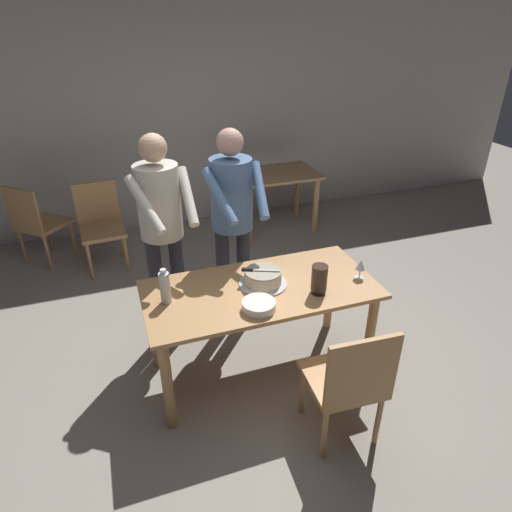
% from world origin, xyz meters
% --- Properties ---
extents(ground_plane, '(14.00, 14.00, 0.00)m').
position_xyz_m(ground_plane, '(0.00, 0.00, 0.00)').
color(ground_plane, gray).
extents(back_wall, '(10.00, 0.12, 2.70)m').
position_xyz_m(back_wall, '(0.00, 3.04, 1.35)').
color(back_wall, '#BCB7AD').
rests_on(back_wall, ground_plane).
extents(main_dining_table, '(1.62, 0.77, 0.75)m').
position_xyz_m(main_dining_table, '(0.00, 0.00, 0.63)').
color(main_dining_table, tan).
rests_on(main_dining_table, ground_plane).
extents(cake_on_platter, '(0.34, 0.34, 0.11)m').
position_xyz_m(cake_on_platter, '(0.03, 0.04, 0.80)').
color(cake_on_platter, silver).
rests_on(cake_on_platter, main_dining_table).
extents(cake_knife, '(0.26, 0.13, 0.02)m').
position_xyz_m(cake_knife, '(-0.04, 0.06, 0.87)').
color(cake_knife, silver).
rests_on(cake_knife, cake_on_platter).
extents(plate_stack, '(0.22, 0.22, 0.06)m').
position_xyz_m(plate_stack, '(-0.10, -0.24, 0.78)').
color(plate_stack, white).
rests_on(plate_stack, main_dining_table).
extents(wine_glass_near, '(0.08, 0.08, 0.14)m').
position_xyz_m(wine_glass_near, '(0.72, -0.11, 0.85)').
color(wine_glass_near, silver).
rests_on(wine_glass_near, main_dining_table).
extents(water_bottle, '(0.07, 0.07, 0.25)m').
position_xyz_m(water_bottle, '(-0.65, 0.04, 0.86)').
color(water_bottle, silver).
rests_on(water_bottle, main_dining_table).
extents(hurricane_lamp, '(0.11, 0.11, 0.21)m').
position_xyz_m(hurricane_lamp, '(0.35, -0.19, 0.86)').
color(hurricane_lamp, black).
rests_on(hurricane_lamp, main_dining_table).
extents(person_cutting_cake, '(0.47, 0.56, 1.72)m').
position_xyz_m(person_cutting_cake, '(-0.02, 0.60, 1.08)').
color(person_cutting_cake, '#2D2D38').
rests_on(person_cutting_cake, ground_plane).
extents(person_standing_beside, '(0.46, 0.57, 1.72)m').
position_xyz_m(person_standing_beside, '(-0.56, 0.63, 1.08)').
color(person_standing_beside, '#2D2D38').
rests_on(person_standing_beside, ground_plane).
extents(chair_near_side, '(0.46, 0.46, 0.90)m').
position_xyz_m(chair_near_side, '(0.29, -0.76, 0.49)').
color(chair_near_side, tan).
rests_on(chair_near_side, ground_plane).
extents(background_table, '(1.00, 0.70, 0.74)m').
position_xyz_m(background_table, '(1.03, 2.34, 0.58)').
color(background_table, tan).
rests_on(background_table, ground_plane).
extents(background_chair_0, '(0.62, 0.62, 0.90)m').
position_xyz_m(background_chair_0, '(-1.67, 2.36, 0.49)').
color(background_chair_0, tan).
rests_on(background_chair_0, ground_plane).
extents(background_chair_1, '(0.47, 0.47, 0.90)m').
position_xyz_m(background_chair_1, '(-1.03, 2.10, 0.49)').
color(background_chair_1, tan).
rests_on(background_chair_1, ground_plane).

